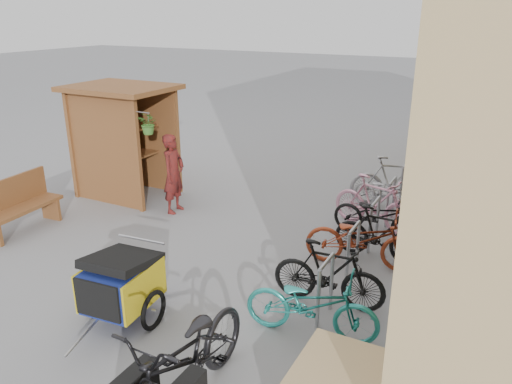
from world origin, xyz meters
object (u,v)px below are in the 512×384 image
at_px(bike_7, 393,181).
at_px(bike_6, 387,194).
at_px(bike_4, 377,216).
at_px(bike_2, 362,239).
at_px(cargo_bike, 184,363).
at_px(bike_1, 329,274).
at_px(bike_3, 380,234).
at_px(child_trailer, 121,282).
at_px(shopping_carts, 453,158).
at_px(person_kiosk, 174,174).
at_px(bench, 18,204).
at_px(bike_0, 312,304).
at_px(kiosk, 120,126).
at_px(bike_5, 375,203).

bearing_deg(bike_7, bike_6, 162.77).
bearing_deg(bike_4, bike_2, -171.77).
xyz_separation_m(cargo_bike, bike_1, (0.63, 2.49, -0.08)).
height_order(cargo_bike, bike_3, cargo_bike).
xyz_separation_m(child_trailer, bike_3, (2.54, 3.24, -0.10)).
height_order(shopping_carts, person_kiosk, person_kiosk).
relative_size(bench, bike_0, 0.96).
relative_size(child_trailer, bike_3, 1.14).
xyz_separation_m(bike_1, bike_3, (0.27, 1.66, -0.02)).
relative_size(person_kiosk, bike_1, 1.02).
distance_m(kiosk, cargo_bike, 6.79).
height_order(bike_1, bike_5, bike_5).
bearing_deg(bike_0, bike_4, -8.35).
distance_m(bike_2, bike_4, 1.16).
relative_size(cargo_bike, person_kiosk, 1.34).
xyz_separation_m(kiosk, bench, (-0.41, -2.40, -1.04)).
bearing_deg(bike_1, bike_6, -3.13).
bearing_deg(bike_0, bike_1, -4.85).
bearing_deg(cargo_bike, bike_3, 78.44).
height_order(kiosk, person_kiosk, kiosk).
distance_m(kiosk, child_trailer, 5.02).
bearing_deg(bike_3, bike_7, 9.60).
distance_m(bike_1, bike_6, 3.74).
distance_m(shopping_carts, person_kiosk, 6.64).
bearing_deg(bike_0, bike_2, -9.94).
bearing_deg(person_kiosk, bike_2, -102.08).
distance_m(bench, cargo_bike, 5.72).
bearing_deg(bike_2, child_trailer, 130.12).
bearing_deg(bike_6, kiosk, 123.74).
xyz_separation_m(shopping_carts, bike_3, (-0.50, -4.85, -0.10)).
xyz_separation_m(child_trailer, bike_4, (2.30, 4.04, -0.12)).
xyz_separation_m(kiosk, bike_5, (5.39, 0.69, -1.04)).
xyz_separation_m(bike_3, bike_4, (-0.25, 0.79, -0.02)).
distance_m(child_trailer, bike_7, 6.17).
distance_m(child_trailer, cargo_bike, 1.88).
bearing_deg(bike_1, bike_2, -8.88).
distance_m(cargo_bike, bike_2, 3.86).
bearing_deg(cargo_bike, kiosk, 137.23).
bearing_deg(kiosk, bike_0, -27.53).
relative_size(kiosk, bike_3, 1.66).
relative_size(child_trailer, bike_5, 1.01).
xyz_separation_m(bike_0, bike_6, (-0.16, 4.51, -0.04)).
relative_size(bike_2, bike_5, 1.06).
bearing_deg(person_kiosk, bike_7, -62.85).
bearing_deg(bike_6, bike_3, -152.53).
xyz_separation_m(bench, bike_0, (5.96, -0.49, -0.07)).
relative_size(bench, bike_2, 0.90).
xyz_separation_m(bike_2, bike_7, (-0.19, 2.90, 0.06)).
height_order(bike_3, bike_5, bike_5).
height_order(kiosk, bike_4, kiosk).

